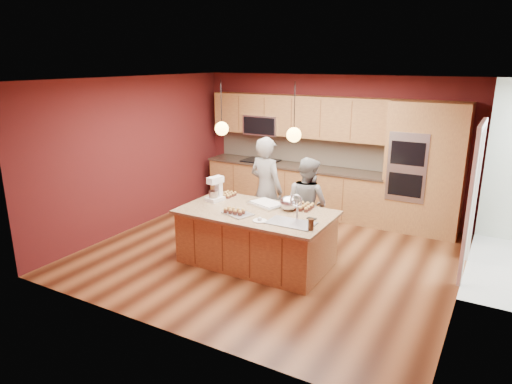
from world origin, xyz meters
The scene contains 24 objects.
floor centered at (0.00, 0.00, 0.00)m, with size 5.50×5.50×0.00m, color #3E1E0E.
ceiling centered at (0.00, 0.00, 2.70)m, with size 5.50×5.50×0.00m, color white.
wall_back centered at (0.00, 2.50, 1.35)m, with size 5.50×5.50×0.00m, color #521819.
wall_front centered at (0.00, -2.50, 1.35)m, with size 5.50×5.50×0.00m, color #521819.
wall_left centered at (-2.75, 0.00, 1.35)m, with size 5.00×5.00×0.00m, color #521819.
wall_right centered at (2.75, 0.00, 1.35)m, with size 5.00×5.00×0.00m, color #521819.
cabinet_run centered at (-0.68, 2.25, 0.98)m, with size 3.74×0.64×2.30m.
oven_column centered at (1.85, 2.19, 1.15)m, with size 1.30×0.62×2.30m.
doorway_trim centered at (2.73, 0.80, 1.05)m, with size 0.08×1.11×2.20m, color white, non-canonical shape.
pendant_left centered at (-0.63, -0.40, 2.00)m, with size 0.20×0.20×0.80m.
pendant_right centered at (0.54, -0.40, 2.00)m, with size 0.20×0.20×0.80m.
island centered at (-0.03, -0.41, 0.42)m, with size 2.24×1.26×1.21m.
person_left centered at (-0.35, 0.48, 0.89)m, with size 0.65×0.43×1.78m, color black.
person_right centered at (0.39, 0.48, 0.76)m, with size 0.74×0.57×1.51m, color gray.
stand_mixer centered at (-0.86, -0.27, 0.99)m, with size 0.25×0.31×0.38m.
sheet_cake centered at (-0.04, -0.08, 0.85)m, with size 0.61×0.53×0.05m.
cooling_rack centered at (-0.20, -0.67, 0.84)m, with size 0.41×0.30×0.02m, color #AFB1B8.
mixing_bowl centered at (0.35, -0.14, 0.93)m, with size 0.27×0.27×0.23m, color silver.
plate centered at (0.22, -0.77, 0.83)m, with size 0.20×0.20×0.01m, color silver.
tumbler centered at (0.96, -0.73, 0.90)m, with size 0.08×0.08×0.15m, color #382111.
phone centered at (0.80, -0.33, 0.83)m, with size 0.13×0.07×0.01m, color black.
cupcakes_left centered at (-0.81, 0.02, 0.86)m, with size 0.21×0.28×0.06m, color #B48941, non-canonical shape.
cupcakes_rack centered at (-0.24, -0.69, 0.88)m, with size 0.32×0.16×0.07m, color #B48941, non-canonical shape.
cupcakes_right centered at (0.53, 0.03, 0.86)m, with size 0.25×0.33×0.07m, color #B48941, non-canonical shape.
Camera 1 is at (3.09, -5.95, 2.97)m, focal length 32.00 mm.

